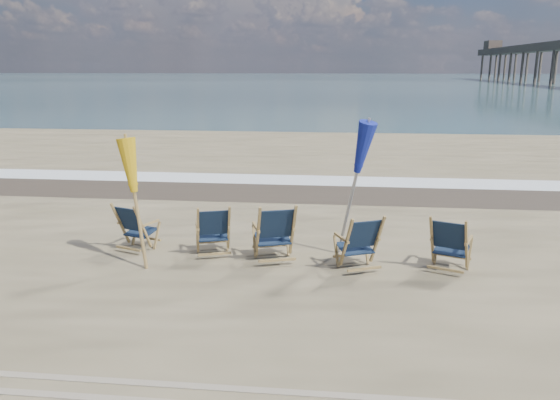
% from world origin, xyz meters
% --- Properties ---
extents(ocean, '(400.00, 400.00, 0.00)m').
position_xyz_m(ocean, '(0.00, 128.00, 0.00)').
color(ocean, '#3C5D65').
rests_on(ocean, ground).
extents(surf_foam, '(200.00, 1.40, 0.01)m').
position_xyz_m(surf_foam, '(0.00, 8.30, 0.00)').
color(surf_foam, silver).
rests_on(surf_foam, ground).
extents(wet_sand_strip, '(200.00, 2.60, 0.00)m').
position_xyz_m(wet_sand_strip, '(0.00, 6.80, 0.00)').
color(wet_sand_strip, '#42362A').
rests_on(wet_sand_strip, ground).
extents(beach_chair_0, '(0.77, 0.81, 0.90)m').
position_xyz_m(beach_chair_0, '(-2.32, 1.67, 0.45)').
color(beach_chair_0, '#121F35').
rests_on(beach_chair_0, ground).
extents(beach_chair_1, '(0.77, 0.82, 0.93)m').
position_xyz_m(beach_chair_1, '(-0.82, 1.72, 0.46)').
color(beach_chair_1, '#121F35').
rests_on(beach_chair_1, ground).
extents(beach_chair_2, '(0.86, 0.92, 1.04)m').
position_xyz_m(beach_chair_2, '(0.29, 1.53, 0.52)').
color(beach_chair_2, '#121F35').
rests_on(beach_chair_2, ground).
extents(beach_chair_3, '(0.84, 0.88, 0.96)m').
position_xyz_m(beach_chair_3, '(1.65, 1.32, 0.48)').
color(beach_chair_3, '#121F35').
rests_on(beach_chair_3, ground).
extents(beach_chair_4, '(0.82, 0.86, 0.94)m').
position_xyz_m(beach_chair_4, '(3.00, 1.23, 0.47)').
color(beach_chair_4, '#121F35').
rests_on(beach_chair_4, ground).
extents(umbrella_yellow, '(0.30, 0.30, 2.09)m').
position_xyz_m(umbrella_yellow, '(-2.16, 1.05, 1.57)').
color(umbrella_yellow, olive).
rests_on(umbrella_yellow, ground).
extents(umbrella_blue, '(0.30, 0.30, 2.38)m').
position_xyz_m(umbrella_blue, '(1.23, 1.88, 1.84)').
color(umbrella_blue, '#A5A5AD').
rests_on(umbrella_blue, ground).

